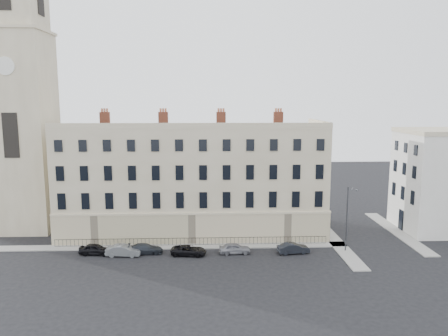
{
  "coord_description": "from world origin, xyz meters",
  "views": [
    {
      "loc": [
        -4.02,
        -48.88,
        18.8
      ],
      "look_at": [
        -1.67,
        10.0,
        9.43
      ],
      "focal_mm": 35.0,
      "sensor_mm": 36.0,
      "label": 1
    }
  ],
  "objects_px": {
    "car_a": "(95,249)",
    "car_c": "(145,249)",
    "car_f": "(293,248)",
    "streetlamp": "(348,216)",
    "car_d": "(189,250)",
    "car_e": "(235,248)",
    "car_b": "(123,251)"
  },
  "relations": [
    {
      "from": "car_a",
      "to": "car_c",
      "type": "relative_size",
      "value": 0.92
    },
    {
      "from": "car_f",
      "to": "car_a",
      "type": "bearing_deg",
      "value": 80.61
    },
    {
      "from": "car_c",
      "to": "streetlamp",
      "type": "bearing_deg",
      "value": -94.11
    },
    {
      "from": "car_a",
      "to": "car_c",
      "type": "xyz_separation_m",
      "value": [
        6.02,
        0.08,
        -0.05
      ]
    },
    {
      "from": "car_f",
      "to": "car_d",
      "type": "bearing_deg",
      "value": 82.38
    },
    {
      "from": "car_e",
      "to": "car_a",
      "type": "bearing_deg",
      "value": 85.99
    },
    {
      "from": "car_f",
      "to": "streetlamp",
      "type": "bearing_deg",
      "value": -94.84
    },
    {
      "from": "car_c",
      "to": "streetlamp",
      "type": "xyz_separation_m",
      "value": [
        24.85,
        -0.27,
        3.92
      ]
    },
    {
      "from": "car_e",
      "to": "car_f",
      "type": "xyz_separation_m",
      "value": [
        7.2,
        -0.25,
        -0.01
      ]
    },
    {
      "from": "car_b",
      "to": "car_f",
      "type": "xyz_separation_m",
      "value": [
        20.7,
        0.08,
        -0.03
      ]
    },
    {
      "from": "car_c",
      "to": "car_e",
      "type": "distance_m",
      "value": 10.97
    },
    {
      "from": "car_e",
      "to": "car_f",
      "type": "height_order",
      "value": "car_e"
    },
    {
      "from": "car_e",
      "to": "car_f",
      "type": "relative_size",
      "value": 0.98
    },
    {
      "from": "car_c",
      "to": "car_b",
      "type": "bearing_deg",
      "value": 102.32
    },
    {
      "from": "car_b",
      "to": "car_e",
      "type": "bearing_deg",
      "value": -85.77
    },
    {
      "from": "car_a",
      "to": "car_c",
      "type": "bearing_deg",
      "value": -83.44
    },
    {
      "from": "car_a",
      "to": "streetlamp",
      "type": "bearing_deg",
      "value": -84.52
    },
    {
      "from": "car_a",
      "to": "car_d",
      "type": "xyz_separation_m",
      "value": [
        11.37,
        -0.66,
        -0.07
      ]
    },
    {
      "from": "car_b",
      "to": "car_d",
      "type": "relative_size",
      "value": 0.97
    },
    {
      "from": "car_d",
      "to": "car_f",
      "type": "relative_size",
      "value": 1.09
    },
    {
      "from": "car_d",
      "to": "streetlamp",
      "type": "distance_m",
      "value": 19.91
    },
    {
      "from": "car_f",
      "to": "car_e",
      "type": "bearing_deg",
      "value": 80.0
    },
    {
      "from": "car_a",
      "to": "car_e",
      "type": "height_order",
      "value": "car_a"
    },
    {
      "from": "car_a",
      "to": "car_d",
      "type": "relative_size",
      "value": 0.91
    },
    {
      "from": "car_b",
      "to": "car_e",
      "type": "xyz_separation_m",
      "value": [
        13.49,
        0.32,
        -0.03
      ]
    },
    {
      "from": "car_a",
      "to": "streetlamp",
      "type": "relative_size",
      "value": 0.48
    },
    {
      "from": "car_e",
      "to": "car_f",
      "type": "distance_m",
      "value": 7.21
    },
    {
      "from": "car_a",
      "to": "car_d",
      "type": "bearing_deg",
      "value": -87.49
    },
    {
      "from": "car_d",
      "to": "car_f",
      "type": "xyz_separation_m",
      "value": [
        12.82,
        0.1,
        0.05
      ]
    },
    {
      "from": "car_d",
      "to": "car_e",
      "type": "relative_size",
      "value": 1.11
    },
    {
      "from": "car_a",
      "to": "car_b",
      "type": "height_order",
      "value": "car_b"
    },
    {
      "from": "car_e",
      "to": "streetlamp",
      "type": "distance_m",
      "value": 14.43
    }
  ]
}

